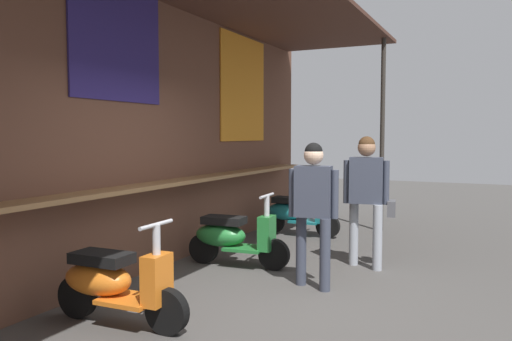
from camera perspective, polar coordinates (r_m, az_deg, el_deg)
ground_plane at (r=5.35m, az=1.82°, el=-14.72°), size 29.64×29.64×0.00m
market_stall_facade at (r=6.07m, az=-14.55°, el=6.24°), size 10.59×2.42×3.54m
scooter_orange at (r=4.88m, az=-15.77°, el=-11.96°), size 0.46×1.40×0.97m
scooter_green at (r=6.72m, az=-2.69°, el=-7.42°), size 0.50×1.40×0.97m
scooter_teal at (r=8.78m, az=4.45°, el=-4.73°), size 0.46×1.40×0.97m
shopper_with_handbag at (r=6.69m, az=12.37°, el=-1.90°), size 0.34×0.67×1.70m
shopper_browsing at (r=5.70m, az=6.44°, el=-3.23°), size 0.25×0.56×1.64m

